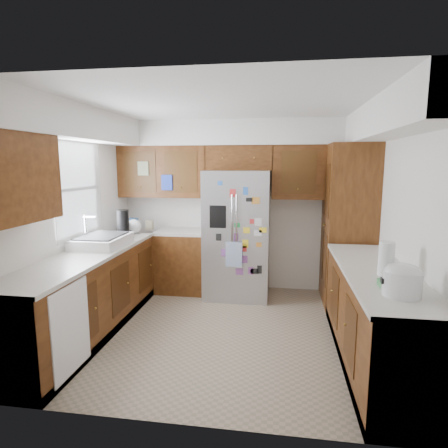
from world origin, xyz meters
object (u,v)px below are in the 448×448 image
(paper_towel, at_px, (386,259))
(fridge, at_px, (237,234))
(rice_cooker, at_px, (402,279))
(pantry, at_px, (348,225))

(paper_towel, bearing_deg, fridge, 129.55)
(fridge, bearing_deg, rice_cooker, -57.65)
(pantry, xyz_separation_m, paper_towel, (0.02, -1.79, -0.00))
(pantry, xyz_separation_m, fridge, (-1.50, 0.05, -0.17))
(pantry, relative_size, rice_cooker, 7.46)
(fridge, height_order, rice_cooker, fridge)
(fridge, relative_size, rice_cooker, 6.24)
(fridge, distance_m, paper_towel, 2.40)
(paper_towel, bearing_deg, rice_cooker, -92.56)
(pantry, bearing_deg, paper_towel, -89.27)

